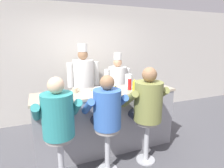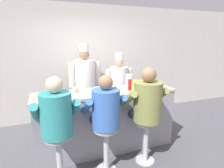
{
  "view_description": "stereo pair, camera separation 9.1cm",
  "coord_description": "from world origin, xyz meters",
  "px_view_note": "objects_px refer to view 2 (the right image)",
  "views": [
    {
      "loc": [
        -1.03,
        -2.54,
        1.88
      ],
      "look_at": [
        0.1,
        0.28,
        1.17
      ],
      "focal_mm": 30.0,
      "sensor_mm": 36.0,
      "label": 1
    },
    {
      "loc": [
        -0.95,
        -2.57,
        1.88
      ],
      "look_at": [
        0.1,
        0.28,
        1.17
      ],
      "focal_mm": 30.0,
      "sensor_mm": 36.0,
      "label": 2
    }
  ],
  "objects_px": {
    "cook_in_whites_near": "(85,81)",
    "cereal_bowl": "(52,97)",
    "hot_sauce_bottle_orange": "(115,90)",
    "napkin_dispenser_chrome": "(98,91)",
    "ketchup_bottle_red": "(130,83)",
    "diner_seated_olive": "(146,104)",
    "diner_seated_blue": "(105,112)",
    "coffee_mug_tan": "(75,90)",
    "water_pitcher_clear": "(129,80)",
    "diner_seated_teal": "(56,118)",
    "mustard_bottle_yellow": "(134,86)",
    "breakfast_plate": "(93,91)",
    "cook_in_whites_far": "(119,85)"
  },
  "relations": [
    {
      "from": "cereal_bowl",
      "to": "cook_in_whites_near",
      "type": "relative_size",
      "value": 0.09
    },
    {
      "from": "hot_sauce_bottle_orange",
      "to": "napkin_dispenser_chrome",
      "type": "height_order",
      "value": "napkin_dispenser_chrome"
    },
    {
      "from": "hot_sauce_bottle_orange",
      "to": "napkin_dispenser_chrome",
      "type": "relative_size",
      "value": 0.96
    },
    {
      "from": "cook_in_whites_near",
      "to": "cereal_bowl",
      "type": "bearing_deg",
      "value": -120.57
    },
    {
      "from": "diner_seated_olive",
      "to": "ketchup_bottle_red",
      "type": "bearing_deg",
      "value": 95.49
    },
    {
      "from": "napkin_dispenser_chrome",
      "to": "cook_in_whites_near",
      "type": "distance_m",
      "value": 1.37
    },
    {
      "from": "cereal_bowl",
      "to": "diner_seated_teal",
      "type": "bearing_deg",
      "value": -87.52
    },
    {
      "from": "mustard_bottle_yellow",
      "to": "napkin_dispenser_chrome",
      "type": "xyz_separation_m",
      "value": [
        -0.62,
        0.0,
        -0.03
      ]
    },
    {
      "from": "napkin_dispenser_chrome",
      "to": "diner_seated_blue",
      "type": "bearing_deg",
      "value": -90.51
    },
    {
      "from": "breakfast_plate",
      "to": "coffee_mug_tan",
      "type": "relative_size",
      "value": 1.86
    },
    {
      "from": "coffee_mug_tan",
      "to": "diner_seated_blue",
      "type": "height_order",
      "value": "diner_seated_blue"
    },
    {
      "from": "hot_sauce_bottle_orange",
      "to": "water_pitcher_clear",
      "type": "xyz_separation_m",
      "value": [
        0.43,
        0.4,
        0.05
      ]
    },
    {
      "from": "mustard_bottle_yellow",
      "to": "diner_seated_teal",
      "type": "height_order",
      "value": "diner_seated_teal"
    },
    {
      "from": "coffee_mug_tan",
      "to": "cook_in_whites_far",
      "type": "height_order",
      "value": "cook_in_whites_far"
    },
    {
      "from": "hot_sauce_bottle_orange",
      "to": "cook_in_whites_far",
      "type": "bearing_deg",
      "value": 64.98
    },
    {
      "from": "cook_in_whites_near",
      "to": "ketchup_bottle_red",
      "type": "bearing_deg",
      "value": -67.33
    },
    {
      "from": "ketchup_bottle_red",
      "to": "diner_seated_teal",
      "type": "relative_size",
      "value": 0.17
    },
    {
      "from": "hot_sauce_bottle_orange",
      "to": "cook_in_whites_near",
      "type": "distance_m",
      "value": 1.39
    },
    {
      "from": "mustard_bottle_yellow",
      "to": "cook_in_whites_near",
      "type": "relative_size",
      "value": 0.12
    },
    {
      "from": "napkin_dispenser_chrome",
      "to": "diner_seated_blue",
      "type": "distance_m",
      "value": 0.41
    },
    {
      "from": "mustard_bottle_yellow",
      "to": "diner_seated_blue",
      "type": "bearing_deg",
      "value": -150.5
    },
    {
      "from": "diner_seated_teal",
      "to": "cook_in_whites_far",
      "type": "relative_size",
      "value": 0.91
    },
    {
      "from": "breakfast_plate",
      "to": "diner_seated_olive",
      "type": "xyz_separation_m",
      "value": [
        0.67,
        -0.58,
        -0.12
      ]
    },
    {
      "from": "ketchup_bottle_red",
      "to": "cereal_bowl",
      "type": "xyz_separation_m",
      "value": [
        -1.27,
        -0.07,
        -0.09
      ]
    },
    {
      "from": "water_pitcher_clear",
      "to": "napkin_dispenser_chrome",
      "type": "bearing_deg",
      "value": -151.69
    },
    {
      "from": "cook_in_whites_near",
      "to": "cook_in_whites_far",
      "type": "distance_m",
      "value": 0.77
    },
    {
      "from": "water_pitcher_clear",
      "to": "cook_in_whites_far",
      "type": "bearing_deg",
      "value": 81.4
    },
    {
      "from": "hot_sauce_bottle_orange",
      "to": "coffee_mug_tan",
      "type": "distance_m",
      "value": 0.66
    },
    {
      "from": "cereal_bowl",
      "to": "diner_seated_blue",
      "type": "bearing_deg",
      "value": -32.38
    },
    {
      "from": "coffee_mug_tan",
      "to": "diner_seated_teal",
      "type": "xyz_separation_m",
      "value": [
        -0.35,
        -0.65,
        -0.17
      ]
    },
    {
      "from": "water_pitcher_clear",
      "to": "coffee_mug_tan",
      "type": "height_order",
      "value": "water_pitcher_clear"
    },
    {
      "from": "diner_seated_teal",
      "to": "napkin_dispenser_chrome",
      "type": "bearing_deg",
      "value": 28.44
    },
    {
      "from": "diner_seated_teal",
      "to": "cook_in_whites_near",
      "type": "bearing_deg",
      "value": 66.53
    },
    {
      "from": "hot_sauce_bottle_orange",
      "to": "water_pitcher_clear",
      "type": "height_order",
      "value": "water_pitcher_clear"
    },
    {
      "from": "cook_in_whites_far",
      "to": "mustard_bottle_yellow",
      "type": "bearing_deg",
      "value": -100.13
    },
    {
      "from": "mustard_bottle_yellow",
      "to": "coffee_mug_tan",
      "type": "height_order",
      "value": "mustard_bottle_yellow"
    },
    {
      "from": "diner_seated_olive",
      "to": "cook_in_whites_far",
      "type": "bearing_deg",
      "value": 83.3
    },
    {
      "from": "coffee_mug_tan",
      "to": "cook_in_whites_near",
      "type": "height_order",
      "value": "cook_in_whites_near"
    },
    {
      "from": "hot_sauce_bottle_orange",
      "to": "cereal_bowl",
      "type": "xyz_separation_m",
      "value": [
        -0.95,
        0.08,
        -0.03
      ]
    },
    {
      "from": "ketchup_bottle_red",
      "to": "diner_seated_olive",
      "type": "height_order",
      "value": "diner_seated_olive"
    },
    {
      "from": "hot_sauce_bottle_orange",
      "to": "diner_seated_teal",
      "type": "height_order",
      "value": "diner_seated_teal"
    },
    {
      "from": "napkin_dispenser_chrome",
      "to": "diner_seated_teal",
      "type": "relative_size",
      "value": 0.09
    },
    {
      "from": "ketchup_bottle_red",
      "to": "water_pitcher_clear",
      "type": "height_order",
      "value": "ketchup_bottle_red"
    },
    {
      "from": "diner_seated_teal",
      "to": "cook_in_whites_far",
      "type": "xyz_separation_m",
      "value": [
        1.48,
        1.52,
        -0.04
      ]
    },
    {
      "from": "diner_seated_olive",
      "to": "cook_in_whites_near",
      "type": "distance_m",
      "value": 1.8
    },
    {
      "from": "hot_sauce_bottle_orange",
      "to": "diner_seated_blue",
      "type": "distance_m",
      "value": 0.48
    },
    {
      "from": "ketchup_bottle_red",
      "to": "diner_seated_olive",
      "type": "xyz_separation_m",
      "value": [
        0.05,
        -0.49,
        -0.22
      ]
    },
    {
      "from": "cereal_bowl",
      "to": "napkin_dispenser_chrome",
      "type": "xyz_separation_m",
      "value": [
        0.67,
        -0.07,
        0.04
      ]
    },
    {
      "from": "mustard_bottle_yellow",
      "to": "cook_in_whites_near",
      "type": "distance_m",
      "value": 1.47
    },
    {
      "from": "diner_seated_olive",
      "to": "mustard_bottle_yellow",
      "type": "bearing_deg",
      "value": 95.11
    }
  ]
}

